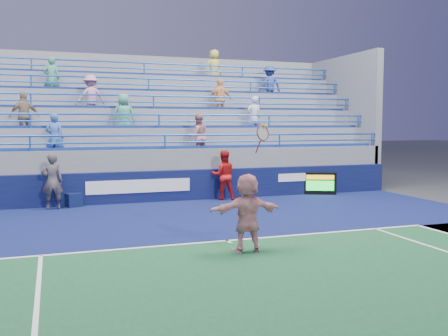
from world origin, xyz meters
name	(u,v)px	position (x,y,z in m)	size (l,w,h in m)	color
ground	(227,242)	(0.00, 0.00, 0.00)	(120.00, 120.00, 0.00)	#333538
sponsor_wall	(167,186)	(0.00, 6.50, 0.55)	(18.00, 0.32, 1.10)	#091036
bleacher_stand	(147,152)	(-0.01, 10.27, 1.54)	(18.00, 5.60, 6.13)	slate
serve_speed_board	(320,184)	(5.99, 6.16, 0.44)	(1.20, 0.64, 0.87)	black
judge_chair	(73,199)	(-3.20, 6.30, 0.27)	(0.60, 0.62, 0.83)	#0D153F
tennis_player	(247,213)	(0.08, -1.05, 0.86)	(1.59, 0.55, 2.73)	white
line_judge	(52,181)	(-3.85, 5.97, 0.91)	(0.67, 0.44, 1.83)	#121933
ball_girl	(224,175)	(2.03, 6.16, 0.90)	(0.87, 0.68, 1.80)	red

